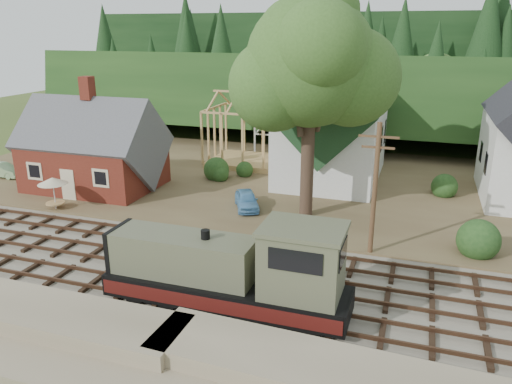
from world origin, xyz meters
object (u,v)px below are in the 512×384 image
(locomotive, at_px, (234,273))
(car_blue, at_px, (247,200))
(car_green, at_px, (3,170))
(patio_set, at_px, (53,182))

(locomotive, bearing_deg, car_blue, 107.15)
(car_blue, bearing_deg, car_green, 151.81)
(patio_set, bearing_deg, car_green, 152.07)
(locomotive, relative_size, patio_set, 4.89)
(car_green, bearing_deg, patio_set, -118.44)
(locomotive, relative_size, car_green, 3.08)
(car_blue, relative_size, patio_set, 1.61)
(locomotive, bearing_deg, car_green, 153.13)
(car_blue, xyz_separation_m, car_green, (-23.18, 0.81, -0.03))
(locomotive, relative_size, car_blue, 3.03)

